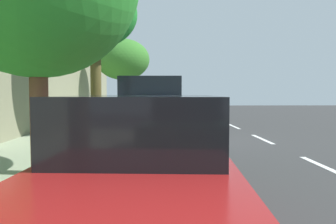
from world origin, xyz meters
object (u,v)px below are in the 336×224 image
object	(u,v)px
parked_suv_white_nearest	(157,100)
street_tree_mid_block	(95,15)
street_tree_near_cyclist	(123,60)
cyclist_with_backpack	(131,106)
parked_sedan_red_far	(144,166)
parked_suv_dark_blue_mid	(152,110)
bicycle_at_curb	(137,129)
parked_sedan_tan_second	(158,109)

from	to	relation	value
parked_suv_white_nearest	street_tree_mid_block	distance (m)	11.86
street_tree_mid_block	street_tree_near_cyclist	bearing A→B (deg)	-90.00
street_tree_mid_block	cyclist_with_backpack	bearing A→B (deg)	175.16
parked_suv_white_nearest	parked_sedan_red_far	distance (m)	18.88
parked_suv_dark_blue_mid	parked_sedan_red_far	xyz separation A→B (m)	(-0.03, 6.65, -0.27)
parked_suv_white_nearest	cyclist_with_backpack	world-z (taller)	parked_suv_white_nearest
parked_suv_dark_blue_mid	street_tree_near_cyclist	world-z (taller)	street_tree_near_cyclist
cyclist_with_backpack	street_tree_mid_block	world-z (taller)	street_tree_mid_block
street_tree_mid_block	parked_suv_white_nearest	bearing A→B (deg)	-100.10
parked_suv_dark_blue_mid	street_tree_mid_block	size ratio (longest dim) A/B	0.93
bicycle_at_curb	parked_suv_dark_blue_mid	bearing A→B (deg)	139.91
bicycle_at_curb	cyclist_with_backpack	size ratio (longest dim) A/B	0.92
parked_suv_white_nearest	parked_sedan_red_far	world-z (taller)	parked_suv_white_nearest
parked_sedan_tan_second	parked_sedan_red_far	xyz separation A→B (m)	(0.18, 12.54, 0.00)
parked_sedan_red_far	bicycle_at_curb	distance (m)	7.08
cyclist_with_backpack	parked_suv_white_nearest	bearing A→B (deg)	-94.23
bicycle_at_curb	street_tree_near_cyclist	xyz separation A→B (m)	(1.39, -9.16, 3.10)
bicycle_at_curb	parked_sedan_tan_second	bearing A→B (deg)	-97.10
parked_sedan_red_far	street_tree_near_cyclist	world-z (taller)	street_tree_near_cyclist
parked_suv_dark_blue_mid	cyclist_with_backpack	size ratio (longest dim) A/B	2.61
parked_suv_white_nearest	parked_sedan_red_far	xyz separation A→B (m)	(0.11, 18.88, -0.27)
parked_suv_dark_blue_mid	bicycle_at_curb	world-z (taller)	parked_suv_dark_blue_mid
parked_sedan_tan_second	street_tree_mid_block	bearing A→B (deg)	67.22
parked_suv_white_nearest	parked_suv_dark_blue_mid	xyz separation A→B (m)	(0.14, 12.23, 0.00)
parked_suv_white_nearest	cyclist_with_backpack	size ratio (longest dim) A/B	2.63
parked_sedan_red_far	parked_suv_dark_blue_mid	bearing A→B (deg)	-89.73
parked_suv_white_nearest	street_tree_near_cyclist	world-z (taller)	street_tree_near_cyclist
parked_sedan_red_far	bicycle_at_curb	bearing A→B (deg)	-85.88
parked_sedan_red_far	street_tree_mid_block	distance (m)	8.51
parked_sedan_tan_second	bicycle_at_curb	world-z (taller)	parked_sedan_tan_second
parked_sedan_red_far	street_tree_near_cyclist	distance (m)	16.55
parked_suv_dark_blue_mid	cyclist_with_backpack	world-z (taller)	parked_suv_dark_blue_mid
parked_sedan_red_far	street_tree_near_cyclist	size ratio (longest dim) A/B	0.99
parked_sedan_tan_second	street_tree_mid_block	world-z (taller)	street_tree_mid_block
bicycle_at_curb	street_tree_mid_block	size ratio (longest dim) A/B	0.33
bicycle_at_curb	street_tree_mid_block	distance (m)	4.00
street_tree_near_cyclist	parked_sedan_red_far	bearing A→B (deg)	96.68
parked_sedan_tan_second	bicycle_at_curb	size ratio (longest dim) A/B	2.64
parked_sedan_red_far	cyclist_with_backpack	world-z (taller)	cyclist_with_backpack
parked_suv_white_nearest	cyclist_with_backpack	xyz separation A→B (m)	(0.84, 11.38, 0.09)
parked_suv_dark_blue_mid	street_tree_mid_block	bearing A→B (deg)	-26.98
parked_sedan_red_far	bicycle_at_curb	world-z (taller)	parked_sedan_red_far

